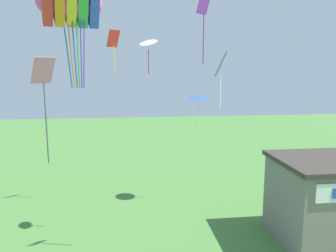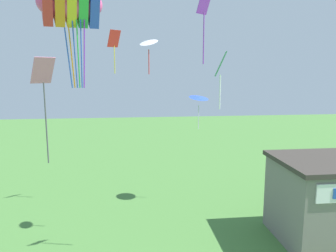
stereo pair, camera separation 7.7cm
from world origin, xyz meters
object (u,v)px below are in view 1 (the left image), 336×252
at_px(kite_blue_delta, 198,98).
at_px(kite_green_diamond, 221,69).
at_px(kite_pink_diamond, 44,88).
at_px(kite_purple_streamer, 204,13).
at_px(kite_rainbow_parafoil, 70,4).
at_px(kite_white_delta, 148,43).
at_px(kite_red_diamond, 113,43).

relative_size(kite_blue_delta, kite_green_diamond, 1.09).
relative_size(kite_pink_diamond, kite_purple_streamer, 1.19).
bearing_deg(kite_blue_delta, kite_rainbow_parafoil, -137.74).
bearing_deg(kite_white_delta, kite_green_diamond, -64.70).
xyz_separation_m(kite_red_diamond, kite_white_delta, (1.95, -4.74, -0.38)).
bearing_deg(kite_rainbow_parafoil, kite_purple_streamer, -3.47).
bearing_deg(kite_red_diamond, kite_green_diamond, -66.09).
bearing_deg(kite_pink_diamond, kite_white_delta, 54.11).
bearing_deg(kite_white_delta, kite_rainbow_parafoil, -149.21).
bearing_deg(kite_pink_diamond, kite_green_diamond, 3.65).
xyz_separation_m(kite_purple_streamer, kite_green_diamond, (0.07, -2.63, -2.47)).
relative_size(kite_blue_delta, kite_purple_streamer, 0.75).
distance_m(kite_pink_diamond, kite_white_delta, 7.04).
xyz_separation_m(kite_red_diamond, kite_purple_streamer, (4.27, -7.17, 0.72)).
relative_size(kite_red_diamond, kite_white_delta, 1.48).
relative_size(kite_rainbow_parafoil, kite_pink_diamond, 1.26).
height_order(kite_pink_diamond, kite_white_delta, kite_white_delta).
relative_size(kite_rainbow_parafoil, kite_green_diamond, 2.15).
relative_size(kite_purple_streamer, kite_green_diamond, 1.44).
bearing_deg(kite_red_diamond, kite_rainbow_parafoil, -102.75).
relative_size(kite_red_diamond, kite_blue_delta, 1.17).
xyz_separation_m(kite_blue_delta, kite_purple_streamer, (-1.27, -6.79, 4.29)).
bearing_deg(kite_green_diamond, kite_white_delta, 115.30).
distance_m(kite_rainbow_parafoil, kite_green_diamond, 7.17).
bearing_deg(kite_blue_delta, kite_red_diamond, 176.05).
xyz_separation_m(kite_rainbow_parafoil, kite_white_delta, (3.50, 2.08, -1.43)).
distance_m(kite_blue_delta, kite_green_diamond, 9.67).
relative_size(kite_rainbow_parafoil, kite_blue_delta, 1.97).
bearing_deg(kite_green_diamond, kite_pink_diamond, -176.35).
relative_size(kite_red_diamond, kite_purple_streamer, 0.88).
bearing_deg(kite_purple_streamer, kite_blue_delta, 79.38).
xyz_separation_m(kite_rainbow_parafoil, kite_purple_streamer, (5.81, -0.35, -0.33)).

